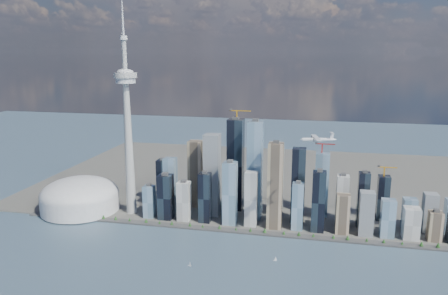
% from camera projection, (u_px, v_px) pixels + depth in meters
% --- Properties ---
extents(ground, '(4000.00, 4000.00, 0.00)m').
position_uv_depth(ground, '(218.00, 288.00, 775.29)').
color(ground, '#384A62').
rests_on(ground, ground).
extents(seawall, '(1100.00, 22.00, 4.00)m').
position_uv_depth(seawall, '(242.00, 232.00, 1013.57)').
color(seawall, '#383838').
rests_on(seawall, ground).
extents(land, '(1400.00, 900.00, 3.00)m').
position_uv_depth(land, '(265.00, 178.00, 1443.35)').
color(land, '#4C4C47').
rests_on(land, ground).
extents(shoreline_trees, '(960.53, 7.20, 8.80)m').
position_uv_depth(shoreline_trees, '(242.00, 229.00, 1012.11)').
color(shoreline_trees, '#3F2D1E').
rests_on(shoreline_trees, seawall).
extents(skyscraper_cluster, '(736.00, 142.00, 265.89)m').
position_uv_depth(skyscraper_cluster, '(272.00, 189.00, 1066.89)').
color(skyscraper_cluster, black).
rests_on(skyscraper_cluster, land).
extents(needle_tower, '(56.00, 56.00, 550.50)m').
position_uv_depth(needle_tower, '(128.00, 124.00, 1082.32)').
color(needle_tower, '#AFAFAA').
rests_on(needle_tower, land).
extents(dome_stadium, '(200.00, 200.00, 86.00)m').
position_uv_depth(dome_stadium, '(80.00, 196.00, 1143.70)').
color(dome_stadium, silver).
rests_on(dome_stadium, land).
extents(airplane, '(72.22, 64.21, 17.67)m').
position_uv_depth(airplane, '(318.00, 139.00, 862.05)').
color(airplane, silver).
rests_on(airplane, ground).
extents(sailboat_west, '(7.59, 4.57, 10.81)m').
position_uv_depth(sailboat_west, '(190.00, 264.00, 853.99)').
color(sailboat_west, white).
rests_on(sailboat_west, ground).
extents(sailboat_east, '(7.28, 2.27, 10.09)m').
position_uv_depth(sailboat_east, '(275.00, 259.00, 875.79)').
color(sailboat_east, white).
rests_on(sailboat_east, ground).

